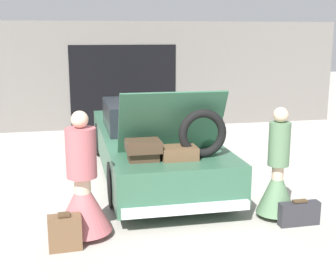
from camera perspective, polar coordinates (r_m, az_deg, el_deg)
ground_plane at (r=8.55m, az=-1.92°, el=-4.10°), size 40.00×40.00×0.00m
garage_wall_back at (r=12.51m, az=-5.48°, el=7.78°), size 12.00×0.14×2.80m
car at (r=8.40m, az=-1.94°, el=-0.27°), size 1.83×5.08×1.72m
person_left at (r=5.92m, az=-10.34°, el=-6.43°), size 0.71×0.71×1.60m
person_right at (r=6.57m, az=13.19°, el=-4.68°), size 0.55×0.55×1.55m
suitcase_beside_left_person at (r=5.74m, az=-12.46°, el=-10.95°), size 0.40×0.23×0.45m
suitcase_beside_right_person at (r=6.53m, az=15.69°, el=-8.61°), size 0.56×0.15×0.35m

